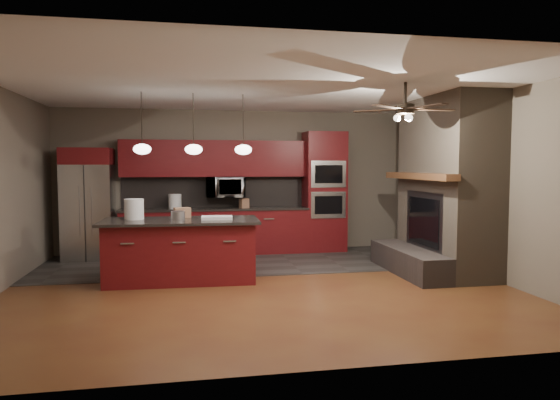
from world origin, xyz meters
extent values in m
plane|color=brown|center=(0.00, 0.00, 0.00)|extent=(7.00, 7.00, 0.00)
cube|color=white|center=(0.00, 0.00, 2.80)|extent=(7.00, 6.00, 0.02)
cube|color=#6E6758|center=(0.00, 3.00, 1.40)|extent=(7.00, 0.02, 2.80)
cube|color=#6E6758|center=(3.50, 0.00, 1.40)|extent=(0.02, 6.00, 2.80)
cube|color=#33312E|center=(0.00, 1.80, 0.01)|extent=(7.00, 2.40, 0.01)
cube|color=brown|center=(3.10, 0.40, 1.40)|extent=(0.80, 2.00, 2.80)
cube|color=#3E3633|center=(2.45, 0.40, 0.20)|extent=(0.50, 2.00, 0.40)
cube|color=#2D2D30|center=(2.72, 0.40, 0.83)|extent=(0.05, 1.20, 0.95)
cube|color=black|center=(2.70, 0.40, 0.83)|extent=(0.02, 1.00, 0.75)
cube|color=brown|center=(2.60, 0.40, 1.55)|extent=(0.22, 2.10, 0.10)
cube|color=#5F1114|center=(-0.48, 2.70, 0.43)|extent=(3.55, 0.60, 0.86)
cube|color=black|center=(-0.48, 2.70, 0.88)|extent=(3.59, 0.64, 0.04)
cube|color=black|center=(-0.48, 2.98, 1.20)|extent=(3.55, 0.03, 0.60)
cube|color=#5F1114|center=(-0.48, 2.83, 1.85)|extent=(3.55, 0.35, 0.70)
cube|color=#5F1114|center=(1.70, 2.70, 1.19)|extent=(0.80, 0.60, 2.38)
cube|color=silver|center=(1.70, 2.40, 0.95)|extent=(0.70, 0.03, 0.52)
cube|color=black|center=(1.70, 2.38, 0.95)|extent=(0.55, 0.02, 0.35)
cube|color=silver|center=(1.70, 2.40, 1.55)|extent=(0.70, 0.03, 0.52)
cube|color=black|center=(1.70, 2.38, 1.55)|extent=(0.55, 0.02, 0.35)
imported|color=silver|center=(-0.27, 2.75, 1.30)|extent=(0.73, 0.41, 0.50)
cube|color=silver|center=(-2.78, 2.62, 0.87)|extent=(0.87, 0.72, 1.73)
cube|color=#2D2D30|center=(-2.78, 2.26, 0.87)|extent=(0.02, 0.02, 1.71)
cube|color=silver|center=(-2.88, 2.25, 0.92)|extent=(0.03, 0.03, 0.87)
cube|color=silver|center=(-2.68, 2.25, 0.92)|extent=(0.03, 0.03, 0.87)
cube|color=#5F1114|center=(-2.78, 2.62, 1.88)|extent=(0.87, 0.72, 0.30)
cube|color=#5F1114|center=(-1.11, 0.53, 0.44)|extent=(2.17, 0.97, 0.88)
cube|color=black|center=(-1.11, 0.53, 0.90)|extent=(2.32, 1.12, 0.04)
cylinder|color=white|center=(-1.78, 0.68, 1.07)|extent=(0.36, 0.36, 0.30)
cylinder|color=#ADACB1|center=(-1.14, 0.42, 0.99)|extent=(0.24, 0.24, 0.14)
cube|color=white|center=(-0.57, 0.48, 0.94)|extent=(0.47, 0.34, 0.05)
cube|color=#966A4D|center=(-1.08, 0.82, 1.00)|extent=(0.27, 0.22, 0.15)
cylinder|color=white|center=(-1.23, 2.70, 1.04)|extent=(0.26, 0.26, 0.28)
cube|color=#95684D|center=(0.08, 2.65, 0.99)|extent=(0.20, 0.18, 0.18)
cylinder|color=black|center=(-1.65, 0.70, 2.41)|extent=(0.01, 0.01, 0.78)
ellipsoid|color=white|center=(-1.65, 0.70, 1.96)|extent=(0.26, 0.26, 0.16)
cylinder|color=black|center=(-0.90, 0.70, 2.41)|extent=(0.01, 0.01, 0.78)
ellipsoid|color=white|center=(-0.90, 0.70, 1.96)|extent=(0.26, 0.26, 0.16)
cylinder|color=black|center=(-0.15, 0.70, 2.41)|extent=(0.01, 0.01, 0.78)
ellipsoid|color=white|center=(-0.15, 0.70, 1.96)|extent=(0.26, 0.26, 0.16)
cylinder|color=black|center=(1.80, -0.80, 2.65)|extent=(0.04, 0.04, 0.30)
cylinder|color=black|center=(1.80, -0.80, 2.45)|extent=(0.24, 0.24, 0.12)
cube|color=#332414|center=(2.18, -0.80, 2.45)|extent=(0.60, 0.12, 0.01)
cube|color=#332414|center=(1.92, -0.44, 2.45)|extent=(0.30, 0.61, 0.01)
cube|color=#332414|center=(1.49, -0.58, 2.45)|extent=(0.56, 0.45, 0.01)
cube|color=#332414|center=(1.49, -1.02, 2.45)|extent=(0.56, 0.45, 0.01)
cube|color=#332414|center=(1.92, -1.16, 2.45)|extent=(0.30, 0.61, 0.01)
camera|label=1|loc=(-1.01, -6.94, 1.72)|focal=32.00mm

